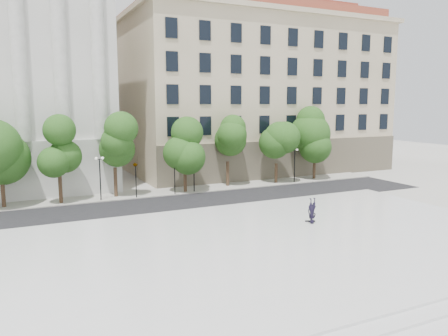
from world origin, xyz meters
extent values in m
plane|color=beige|center=(0.00, 0.00, 0.00)|extent=(160.00, 160.00, 0.00)
cube|color=silver|center=(0.00, 3.00, 0.23)|extent=(44.00, 22.00, 0.45)
cube|color=black|center=(0.00, 18.00, 0.01)|extent=(60.00, 8.00, 0.02)
cube|color=#B2AEA4|center=(0.00, 24.00, 0.06)|extent=(60.00, 4.00, 0.12)
cube|color=beige|center=(20.00, 39.00, 10.50)|extent=(36.00, 26.00, 21.00)
cube|color=#9C4732|center=(20.00, 39.00, 22.30)|extent=(34.00, 24.00, 1.40)
cylinder|color=black|center=(-1.32, 22.30, 1.75)|extent=(0.10, 0.10, 3.50)
imported|color=black|center=(-1.32, 22.30, 3.88)|extent=(1.00, 1.92, 0.76)
cylinder|color=black|center=(2.84, 22.30, 1.75)|extent=(0.10, 0.10, 3.50)
imported|color=black|center=(2.84, 22.30, 3.85)|extent=(0.82, 1.75, 0.69)
imported|color=black|center=(8.17, 5.46, 0.72)|extent=(0.78, 2.03, 0.55)
cube|color=black|center=(8.39, 5.96, 0.49)|extent=(0.79, 0.45, 0.08)
cylinder|color=#382619|center=(-13.54, 23.46, 1.46)|extent=(0.36, 0.36, 2.92)
sphere|color=#234814|center=(-13.54, 23.46, 5.42)|extent=(4.50, 4.50, 4.50)
cylinder|color=#382619|center=(-8.56, 23.03, 1.43)|extent=(0.36, 0.36, 2.86)
sphere|color=#234814|center=(-8.56, 23.03, 5.31)|extent=(3.40, 3.40, 3.40)
cylinder|color=#382619|center=(-3.12, 23.68, 1.57)|extent=(0.36, 0.36, 3.13)
sphere|color=#234814|center=(-3.12, 23.68, 5.82)|extent=(3.40, 3.40, 3.40)
cylinder|color=#382619|center=(4.26, 22.91, 1.28)|extent=(0.36, 0.36, 2.56)
sphere|color=#234814|center=(4.26, 22.91, 4.76)|extent=(3.94, 3.94, 3.94)
cylinder|color=#382619|center=(9.99, 24.07, 1.49)|extent=(0.36, 0.36, 2.98)
sphere|color=#234814|center=(9.99, 24.07, 5.53)|extent=(3.69, 3.69, 3.69)
cylinder|color=#382619|center=(16.21, 23.35, 1.23)|extent=(0.36, 0.36, 2.47)
sphere|color=#234814|center=(16.21, 23.35, 4.58)|extent=(4.42, 4.42, 4.42)
cylinder|color=#382619|center=(22.26, 23.79, 1.53)|extent=(0.36, 0.36, 3.06)
sphere|color=#234814|center=(22.26, 23.79, 5.69)|extent=(4.51, 4.51, 4.51)
cylinder|color=black|center=(-4.84, 22.60, 2.11)|extent=(0.12, 0.12, 4.22)
cube|color=black|center=(-4.84, 22.60, 4.22)|extent=(0.60, 0.06, 0.06)
sphere|color=white|center=(-5.14, 22.60, 4.32)|extent=(0.28, 0.28, 0.28)
sphere|color=white|center=(-4.54, 22.60, 4.32)|extent=(0.28, 0.28, 0.28)
cylinder|color=black|center=(5.18, 22.60, 2.09)|extent=(0.12, 0.12, 4.17)
cube|color=black|center=(5.18, 22.60, 4.17)|extent=(0.60, 0.06, 0.06)
sphere|color=white|center=(4.88, 22.60, 4.27)|extent=(0.28, 0.28, 0.28)
sphere|color=white|center=(5.48, 22.60, 4.27)|extent=(0.28, 0.28, 0.28)
cylinder|color=black|center=(18.37, 22.60, 2.01)|extent=(0.12, 0.12, 4.02)
cube|color=black|center=(18.37, 22.60, 4.02)|extent=(0.60, 0.06, 0.06)
sphere|color=white|center=(18.07, 22.60, 4.12)|extent=(0.28, 0.28, 0.28)
sphere|color=white|center=(18.67, 22.60, 4.12)|extent=(0.28, 0.28, 0.28)
camera|label=1|loc=(-12.15, -21.24, 9.64)|focal=35.00mm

